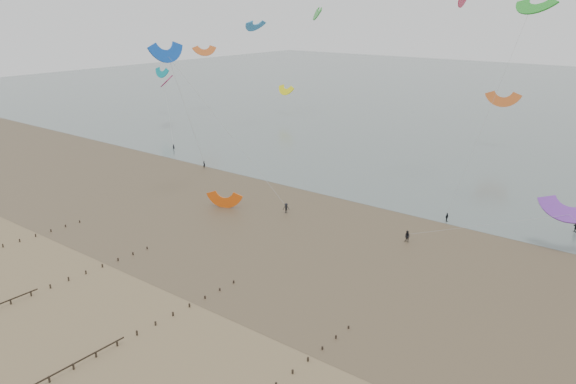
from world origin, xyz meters
name	(u,v)px	position (x,y,z in m)	size (l,w,h in m)	color
ground	(142,310)	(0.00, 0.00, 0.00)	(500.00, 500.00, 0.00)	brown
sea_and_shore	(289,222)	(-4.08, 34.40, 0.01)	(500.00, 665.00, 0.03)	#475654
kitesurfer_lead	(204,165)	(-39.86, 48.89, 0.84)	(0.62, 0.40, 1.69)	black
kitesurfers	(523,243)	(30.91, 47.32, 0.89)	(145.24, 23.50, 1.90)	black
grounded_kite	(225,208)	(-17.72, 32.68, 0.00)	(5.78, 3.03, 4.40)	#EB550E
kites_airborne	(424,68)	(-6.11, 88.64, 21.41)	(231.10, 111.72, 40.90)	blue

